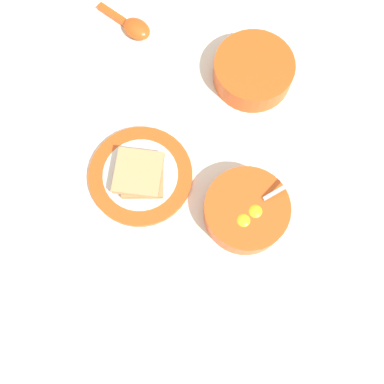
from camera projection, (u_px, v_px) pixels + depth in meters
ground_plane at (192, 131)px, 0.88m from camera, size 3.00×3.00×0.00m
egg_bowl at (246, 211)px, 0.80m from camera, size 0.15×0.15×0.08m
toast_plate at (141, 175)px, 0.84m from camera, size 0.20×0.20×0.01m
toast_sandwich at (140, 174)px, 0.82m from camera, size 0.10×0.10×0.03m
soup_spoon at (133, 27)px, 0.93m from camera, size 0.12×0.11×0.03m
congee_bowl at (253, 70)px, 0.88m from camera, size 0.16×0.16×0.05m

